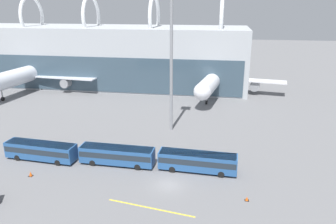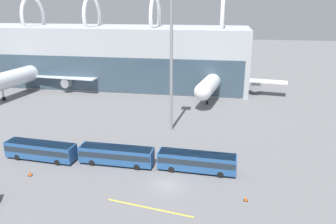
{
  "view_description": "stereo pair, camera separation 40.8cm",
  "coord_description": "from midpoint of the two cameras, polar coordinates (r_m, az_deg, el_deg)",
  "views": [
    {
      "loc": [
        6.98,
        -41.65,
        25.07
      ],
      "look_at": [
        -3.76,
        21.81,
        4.0
      ],
      "focal_mm": 35.0,
      "sensor_mm": 36.0,
      "label": 1
    },
    {
      "loc": [
        7.39,
        -41.58,
        25.07
      ],
      "look_at": [
        -3.76,
        21.81,
        4.0
      ],
      "focal_mm": 35.0,
      "sensor_mm": 36.0,
      "label": 2
    }
  ],
  "objects": [
    {
      "name": "ground_plane",
      "position": [
        49.12,
        0.16,
        -12.57
      ],
      "size": [
        440.0,
        440.0,
        0.0
      ],
      "primitive_type": "plane",
      "color": "slate"
    },
    {
      "name": "terminal_building",
      "position": [
        121.21,
        -21.66,
        9.52
      ],
      "size": [
        139.62,
        24.72,
        28.33
      ],
      "color": "#B2B7BC",
      "rests_on": "ground_plane"
    },
    {
      "name": "airliner_at_gate_near",
      "position": [
        109.19,
        -22.56,
        6.28
      ],
      "size": [
        42.77,
        39.77,
        14.66
      ],
      "rotation": [
        0.0,
        0.0,
        -1.67
      ],
      "color": "silver",
      "rests_on": "ground_plane"
    },
    {
      "name": "airliner_at_gate_far",
      "position": [
        99.74,
        8.75,
        6.17
      ],
      "size": [
        40.1,
        42.8,
        12.57
      ],
      "rotation": [
        0.0,
        0.0,
        -1.72
      ],
      "color": "white",
      "rests_on": "ground_plane"
    },
    {
      "name": "shuttle_bus_0",
      "position": [
        59.68,
        -21.11,
        -6.13
      ],
      "size": [
        12.46,
        3.68,
        3.03
      ],
      "rotation": [
        0.0,
        0.0,
        -0.07
      ],
      "color": "#285693",
      "rests_on": "ground_plane"
    },
    {
      "name": "shuttle_bus_1",
      "position": [
        54.72,
        -8.76,
        -7.28
      ],
      "size": [
        12.35,
        3.08,
        3.03
      ],
      "rotation": [
        0.0,
        0.0,
        -0.02
      ],
      "color": "#285693",
      "rests_on": "ground_plane"
    },
    {
      "name": "shuttle_bus_2",
      "position": [
        52.17,
        5.27,
        -8.45
      ],
      "size": [
        12.4,
        3.35,
        3.03
      ],
      "rotation": [
        0.0,
        0.0,
        -0.04
      ],
      "color": "#285693",
      "rests_on": "ground_plane"
    },
    {
      "name": "floodlight_mast",
      "position": [
        65.01,
        0.78,
        11.73
      ],
      "size": [
        2.38,
        2.38,
        29.34
      ],
      "color": "gray",
      "rests_on": "ground_plane"
    },
    {
      "name": "lane_stripe_1",
      "position": [
        44.33,
        -3.02,
        -16.34
      ],
      "size": [
        11.87,
        2.17,
        0.01
      ],
      "primitive_type": "cube",
      "rotation": [
        0.0,
        0.0,
        -0.16
      ],
      "color": "yellow",
      "rests_on": "ground_plane"
    },
    {
      "name": "traffic_cone_0",
      "position": [
        55.48,
        -22.69,
        -9.82
      ],
      "size": [
        0.64,
        0.64,
        0.8
      ],
      "color": "black",
      "rests_on": "ground_plane"
    },
    {
      "name": "traffic_cone_1",
      "position": [
        46.72,
        13.65,
        -14.49
      ],
      "size": [
        0.58,
        0.58,
        0.59
      ],
      "color": "black",
      "rests_on": "ground_plane"
    }
  ]
}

